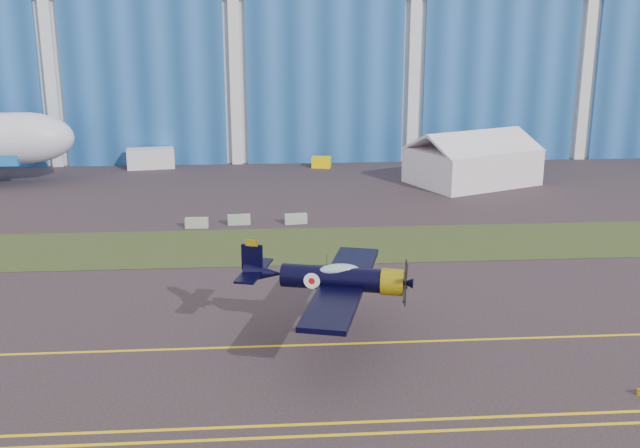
{
  "coord_description": "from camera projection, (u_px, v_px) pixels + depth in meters",
  "views": [
    {
      "loc": [
        3.41,
        -43.84,
        18.02
      ],
      "look_at": [
        6.98,
        4.03,
        4.58
      ],
      "focal_mm": 42.0,
      "sensor_mm": 36.0,
      "label": 1
    }
  ],
  "objects": [
    {
      "name": "ground",
      "position": [
        213.0,
        314.0,
        46.71
      ],
      "size": [
        260.0,
        260.0,
        0.0
      ],
      "primitive_type": "plane",
      "color": "#362B2F",
      "rests_on": "ground"
    },
    {
      "name": "grass_median",
      "position": [
        224.0,
        247.0,
        60.15
      ],
      "size": [
        260.0,
        10.0,
        0.02
      ],
      "primitive_type": "cube",
      "color": "#475128",
      "rests_on": "ground"
    },
    {
      "name": "hangar",
      "position": [
        240.0,
        36.0,
        111.62
      ],
      "size": [
        220.0,
        45.7,
        30.0
      ],
      "color": "silver",
      "rests_on": "ground"
    },
    {
      "name": "taxiway_centreline",
      "position": [
        208.0,
        348.0,
        41.91
      ],
      "size": [
        200.0,
        0.2,
        0.02
      ],
      "primitive_type": "cube",
      "color": "yellow",
      "rests_on": "ground"
    },
    {
      "name": "edge_line_near",
      "position": [
        193.0,
        441.0,
        32.79
      ],
      "size": [
        80.0,
        0.2,
        0.02
      ],
      "primitive_type": "cube",
      "color": "yellow",
      "rests_on": "ground"
    },
    {
      "name": "edge_line_far",
      "position": [
        195.0,
        429.0,
        33.75
      ],
      "size": [
        80.0,
        0.2,
        0.02
      ],
      "primitive_type": "cube",
      "color": "yellow",
      "rests_on": "ground"
    },
    {
      "name": "warbird",
      "position": [
        332.0,
        278.0,
        41.37
      ],
      "size": [
        13.8,
        15.37,
        3.86
      ],
      "rotation": [
        0.0,
        0.0,
        -0.27
      ],
      "color": "black",
      "rests_on": "ground"
    },
    {
      "name": "tent",
      "position": [
        473.0,
        157.0,
        82.26
      ],
      "size": [
        15.45,
        13.73,
        5.92
      ],
      "rotation": [
        0.0,
        0.0,
        0.42
      ],
      "color": "white",
      "rests_on": "ground"
    },
    {
      "name": "shipping_container",
      "position": [
        151.0,
        158.0,
        90.87
      ],
      "size": [
        5.91,
        3.14,
        2.43
      ],
      "primitive_type": "cube",
      "rotation": [
        0.0,
        0.0,
        0.17
      ],
      "color": "silver",
      "rests_on": "ground"
    },
    {
      "name": "tug",
      "position": [
        321.0,
        162.0,
        91.43
      ],
      "size": [
        2.49,
        1.83,
        1.32
      ],
      "primitive_type": "cube",
      "rotation": [
        0.0,
        0.0,
        -0.2
      ],
      "color": "#FCD800",
      "rests_on": "ground"
    },
    {
      "name": "barrier_a",
      "position": [
        197.0,
        223.0,
        65.54
      ],
      "size": [
        2.02,
        0.67,
        0.9
      ],
      "primitive_type": "cube",
      "rotation": [
        0.0,
        0.0,
        -0.04
      ],
      "color": "#9AA08C",
      "rests_on": "ground"
    },
    {
      "name": "barrier_b",
      "position": [
        239.0,
        220.0,
        66.55
      ],
      "size": [
        2.04,
        0.77,
        0.9
      ],
      "primitive_type": "cube",
      "rotation": [
        0.0,
        0.0,
        0.09
      ],
      "color": "#929A8E",
      "rests_on": "ground"
    },
    {
      "name": "barrier_c",
      "position": [
        296.0,
        219.0,
        66.83
      ],
      "size": [
        2.06,
        0.85,
        0.9
      ],
      "primitive_type": "cube",
      "rotation": [
        0.0,
        0.0,
        0.13
      ],
      "color": "#909E93",
      "rests_on": "ground"
    }
  ]
}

